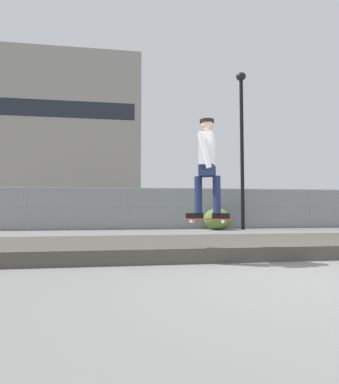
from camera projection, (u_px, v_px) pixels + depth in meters
name	position (u px, v px, depth m)	size (l,w,h in m)	color
ground_plane	(305.00, 282.00, 3.80)	(120.00, 120.00, 0.00)	slate
gravel_berm	(231.00, 246.00, 6.49)	(12.90, 2.68, 0.26)	#4C473F
skateboard	(208.00, 219.00, 4.99)	(0.81, 0.52, 0.07)	#B22D2D
skater	(207.00, 162.00, 5.05)	(0.70, 0.62, 1.69)	black
chain_fence	(177.00, 208.00, 13.63)	(21.84, 0.06, 1.85)	gray
street_lamp	(242.00, 131.00, 13.41)	(0.44, 0.44, 7.04)	black
parked_car_near	(87.00, 210.00, 14.97)	(4.54, 2.25, 1.66)	#B7BABF
library_building	(66.00, 141.00, 50.99)	(24.66, 15.63, 24.70)	gray
shrub_left	(217.00, 219.00, 13.12)	(1.21, 0.99, 0.93)	#567A33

